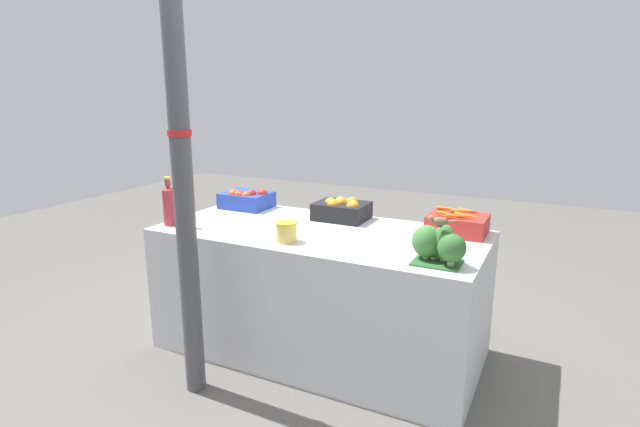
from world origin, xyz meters
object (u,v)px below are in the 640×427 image
(broccoli_pile, at_px, (438,244))
(carrot_crate, at_px, (458,224))
(support_pole, at_px, (180,134))
(sparrow_bird, at_px, (439,221))
(orange_crate, at_px, (342,209))
(juice_bottle_ruby, at_px, (169,205))
(juice_bottle_cloudy, at_px, (183,211))
(pickle_jar, at_px, (286,232))
(apple_crate, at_px, (247,199))

(broccoli_pile, bearing_deg, carrot_crate, 91.54)
(support_pole, relative_size, sparrow_bird, 19.91)
(support_pole, relative_size, orange_crate, 8.43)
(carrot_crate, height_order, broccoli_pile, broccoli_pile)
(carrot_crate, bearing_deg, broccoli_pile, -88.46)
(orange_crate, bearing_deg, carrot_crate, -0.10)
(support_pole, relative_size, broccoli_pile, 10.19)
(support_pole, xyz_separation_m, orange_crate, (0.42, 0.96, -0.53))
(sparrow_bird, bearing_deg, support_pole, 6.74)
(carrot_crate, distance_m, juice_bottle_ruby, 1.69)
(broccoli_pile, height_order, juice_bottle_ruby, juice_bottle_ruby)
(juice_bottle_cloudy, distance_m, pickle_jar, 0.69)
(juice_bottle_cloudy, bearing_deg, carrot_crate, 21.52)
(carrot_crate, bearing_deg, support_pole, -139.78)
(juice_bottle_cloudy, xyz_separation_m, sparrow_bird, (1.50, 0.01, 0.11))
(support_pole, xyz_separation_m, carrot_crate, (1.13, 0.96, -0.53))
(apple_crate, xyz_separation_m, broccoli_pile, (1.44, -0.53, 0.02))
(orange_crate, relative_size, sparrow_bird, 2.36)
(apple_crate, bearing_deg, juice_bottle_cloudy, -95.65)
(apple_crate, bearing_deg, pickle_jar, -41.38)
(apple_crate, distance_m, sparrow_bird, 1.56)
(apple_crate, xyz_separation_m, carrot_crate, (1.42, 0.01, -0.01))
(apple_crate, xyz_separation_m, juice_bottle_ruby, (-0.16, -0.58, 0.06))
(orange_crate, bearing_deg, broccoli_pile, -36.43)
(juice_bottle_cloudy, bearing_deg, orange_crate, 37.45)
(broccoli_pile, relative_size, sparrow_bird, 1.95)
(orange_crate, relative_size, juice_bottle_ruby, 1.09)
(orange_crate, bearing_deg, support_pole, -113.44)
(support_pole, bearing_deg, juice_bottle_ruby, 140.53)
(carrot_crate, height_order, pickle_jar, carrot_crate)
(sparrow_bird, bearing_deg, orange_crate, -49.55)
(juice_bottle_ruby, height_order, juice_bottle_cloudy, juice_bottle_ruby)
(orange_crate, xyz_separation_m, carrot_crate, (0.72, -0.00, -0.01))
(carrot_crate, bearing_deg, pickle_jar, -144.28)
(support_pole, bearing_deg, sparrow_bird, 18.40)
(support_pole, xyz_separation_m, juice_bottle_ruby, (-0.45, 0.37, -0.46))
(pickle_jar, bearing_deg, support_pole, -131.33)
(orange_crate, relative_size, broccoli_pile, 1.21)
(juice_bottle_cloudy, bearing_deg, support_pole, -47.03)
(carrot_crate, height_order, juice_bottle_cloudy, juice_bottle_cloudy)
(support_pole, height_order, juice_bottle_cloudy, support_pole)
(juice_bottle_cloudy, bearing_deg, pickle_jar, 1.37)
(apple_crate, xyz_separation_m, sparrow_bird, (1.45, -0.57, 0.15))
(juice_bottle_cloudy, bearing_deg, sparrow_bird, 0.39)
(apple_crate, height_order, carrot_crate, apple_crate)
(juice_bottle_ruby, bearing_deg, support_pole, -39.47)
(juice_bottle_ruby, xyz_separation_m, juice_bottle_cloudy, (0.11, 0.00, -0.03))
(orange_crate, bearing_deg, juice_bottle_ruby, -146.06)
(apple_crate, relative_size, pickle_jar, 2.72)
(apple_crate, xyz_separation_m, juice_bottle_cloudy, (-0.06, -0.58, 0.04))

